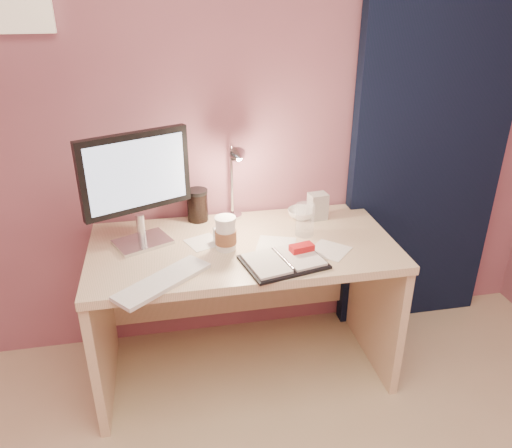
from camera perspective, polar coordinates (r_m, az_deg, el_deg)
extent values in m
plane|color=#AB6375|center=(2.46, -3.11, 12.55)|extent=(3.50, 0.00, 3.50)
cube|color=black|center=(2.78, 19.40, 9.52)|extent=(0.85, 0.08, 2.20)
cube|color=beige|center=(2.31, -1.49, -2.71)|extent=(1.40, 0.70, 0.04)
cube|color=beige|center=(2.51, -17.22, -11.37)|extent=(0.04, 0.66, 0.69)
cube|color=beige|center=(2.68, 13.25, -8.21)|extent=(0.04, 0.66, 0.69)
cube|color=beige|center=(2.75, -2.57, -5.19)|extent=(1.32, 0.03, 0.55)
cube|color=silver|center=(2.35, -12.83, -2.03)|extent=(0.29, 0.26, 0.02)
cylinder|color=silver|center=(2.32, -13.00, -0.42)|extent=(0.04, 0.04, 0.13)
cube|color=black|center=(2.22, -13.68, 5.81)|extent=(0.46, 0.24, 0.35)
cube|color=#A2B9DB|center=(2.19, -14.05, 5.52)|extent=(0.40, 0.18, 0.30)
cube|color=white|center=(2.04, -10.59, -6.45)|extent=(0.41, 0.37, 0.02)
cube|color=black|center=(2.14, 3.15, -4.36)|extent=(0.38, 0.32, 0.01)
cube|color=white|center=(2.11, 1.17, -4.54)|extent=(0.19, 0.25, 0.01)
cube|color=white|center=(2.17, 5.08, -3.66)|extent=(0.19, 0.25, 0.01)
cube|color=red|center=(2.19, 5.25, -2.72)|extent=(0.11, 0.07, 0.03)
cube|color=white|center=(2.27, 8.39, -2.98)|extent=(0.22, 0.22, 0.00)
cube|color=white|center=(2.29, 2.31, -2.41)|extent=(0.22, 0.22, 0.00)
cube|color=white|center=(2.32, -6.04, -2.09)|extent=(0.19, 0.19, 0.00)
cylinder|color=white|center=(2.23, -3.49, -1.22)|extent=(0.09, 0.09, 0.14)
cylinder|color=brown|center=(2.23, -3.48, -1.47)|extent=(0.10, 0.10, 0.06)
cylinder|color=white|center=(2.19, -3.54, 0.61)|extent=(0.09, 0.09, 0.01)
cylinder|color=white|center=(2.36, 5.61, 0.48)|extent=(0.09, 0.09, 0.16)
imported|color=white|center=(2.56, 5.24, 1.19)|extent=(0.18, 0.18, 0.04)
imported|color=white|center=(2.29, -4.20, -0.95)|extent=(0.06, 0.06, 0.11)
cylinder|color=black|center=(2.52, -6.69, 1.98)|extent=(0.10, 0.10, 0.15)
cube|color=silver|center=(2.54, 7.06, 2.03)|extent=(0.10, 0.08, 0.14)
cylinder|color=silver|center=(2.56, -2.70, 0.99)|extent=(0.10, 0.10, 0.02)
cylinder|color=silver|center=(2.49, -2.79, 4.98)|extent=(0.02, 0.02, 0.37)
cone|color=silver|center=(2.27, -2.55, 7.64)|extent=(0.08, 0.07, 0.08)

